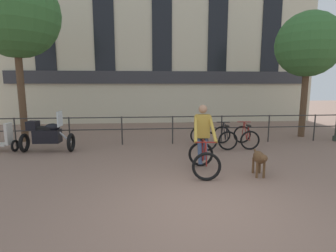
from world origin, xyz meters
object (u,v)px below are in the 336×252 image
at_px(parked_bicycle_mid_right, 246,136).
at_px(cyclist_with_bike, 203,142).
at_px(dog, 260,158).
at_px(parked_motorcycle, 47,135).
at_px(parked_bicycle_mid_left, 225,137).
at_px(parked_bicycle_near_lamp, 203,137).

bearing_deg(parked_bicycle_mid_right, cyclist_with_bike, 56.72).
distance_m(dog, parked_motorcycle, 6.62).
bearing_deg(dog, parked_bicycle_mid_left, 96.69).
xyz_separation_m(parked_bicycle_near_lamp, parked_bicycle_mid_left, (0.78, 0.00, -0.00)).
relative_size(dog, parked_bicycle_mid_right, 0.77).
relative_size(cyclist_with_bike, dog, 1.86).
relative_size(dog, parked_bicycle_near_lamp, 0.78).
bearing_deg(parked_motorcycle, parked_bicycle_mid_left, -85.78).
distance_m(parked_motorcycle, parked_bicycle_mid_right, 6.84).
distance_m(parked_motorcycle, parked_bicycle_near_lamp, 5.28).
bearing_deg(parked_bicycle_mid_left, dog, 93.67).
relative_size(dog, parked_bicycle_mid_left, 0.78).
bearing_deg(parked_bicycle_mid_left, parked_bicycle_mid_right, -174.43).
bearing_deg(parked_bicycle_mid_right, parked_motorcycle, 8.22).
xyz_separation_m(parked_bicycle_near_lamp, parked_bicycle_mid_right, (1.56, 0.00, -0.00)).
relative_size(cyclist_with_bike, parked_bicycle_mid_right, 1.44).
bearing_deg(dog, parked_bicycle_near_lamp, 111.08).
xyz_separation_m(parked_motorcycle, parked_bicycle_mid_right, (6.84, 0.16, -0.20)).
relative_size(parked_bicycle_mid_left, parked_bicycle_mid_right, 0.99).
height_order(dog, parked_motorcycle, parked_motorcycle).
relative_size(dog, parked_motorcycle, 0.55).
bearing_deg(parked_bicycle_mid_left, parked_motorcycle, 7.11).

